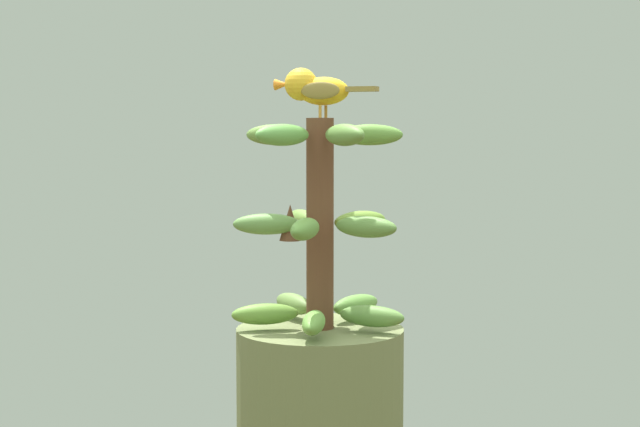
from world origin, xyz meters
TOP-DOWN VIEW (x-y plane):
  - banana_bunch at (0.00, -0.00)m, footprint 0.29×0.29m
  - perched_bird at (0.01, -0.00)m, footprint 0.17×0.08m

SIDE VIEW (x-z plane):
  - banana_bunch at x=0.00m, z-range 1.40..1.75m
  - perched_bird at x=0.01m, z-range 1.75..1.83m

